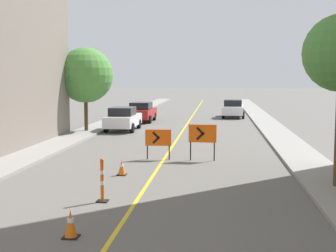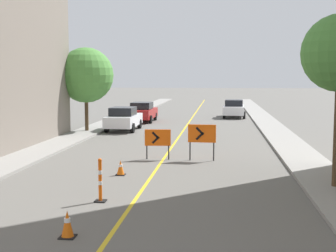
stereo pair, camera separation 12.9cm
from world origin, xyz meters
The scene contains 12 objects.
lane_stripe centered at (0.00, 36.72, 0.00)m, with size 0.12×73.45×0.01m.
sidewalk_left centered at (-6.12, 36.72, 0.06)m, with size 1.91×73.45×0.12m.
sidewalk_right centered at (6.12, 36.72, 0.06)m, with size 1.91×73.45×0.12m.
traffic_cone_second centered at (-0.94, 9.87, 0.31)m, with size 0.36×0.36×0.64m.
traffic_cone_third centered at (-1.17, 16.64, 0.27)m, with size 0.35×0.35×0.56m.
delineator_post_rear centered at (-0.97, 12.95, 0.56)m, with size 0.33×0.33×1.29m.
arrow_barricade_primary centered at (-0.25, 20.08, 0.92)m, with size 1.15×0.16×1.33m.
arrow_barricade_secondary centered at (1.70, 20.00, 1.12)m, with size 1.21×0.12×1.58m.
parked_car_curb_near centered at (-4.03, 30.83, 0.80)m, with size 1.94×4.33×1.59m.
parked_car_curb_mid centered at (-3.78, 36.98, 0.80)m, with size 1.95×4.35×1.59m.
parked_car_curb_far centered at (3.67, 41.82, 0.80)m, with size 2.00×4.38×1.59m.
street_tree_left_near centered at (-6.21, 29.55, 3.72)m, with size 3.58×3.58×5.40m.
Camera 2 is at (2.49, -0.12, 3.65)m, focal length 50.00 mm.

